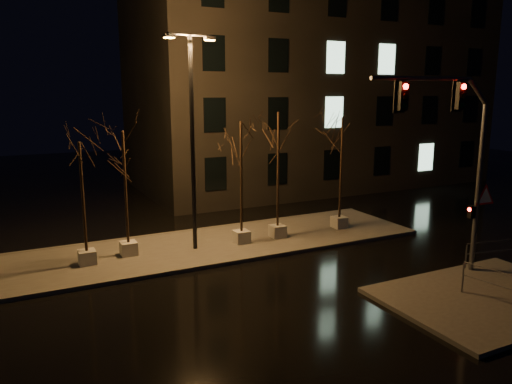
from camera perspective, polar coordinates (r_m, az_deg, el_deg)
ground at (r=16.81m, az=-1.74°, el=-12.49°), size 90.00×90.00×0.00m
median at (r=22.02m, az=-8.37°, el=-6.48°), size 22.00×5.00×0.15m
sidewalk_corner at (r=18.68m, az=25.08°, el=-10.86°), size 7.00×5.00×0.15m
building at (r=37.92m, az=6.15°, el=12.49°), size 25.00×12.00×15.00m
tree_1 at (r=20.00m, az=-19.39°, el=2.41°), size 1.80×1.80×4.94m
tree_2 at (r=20.63m, az=-14.86°, el=3.61°), size 1.80×1.80×5.25m
tree_3 at (r=21.59m, az=-1.72°, el=4.93°), size 1.80×1.80×5.55m
tree_4 at (r=22.46m, az=2.56°, el=5.88°), size 1.80×1.80×5.91m
tree_5 at (r=24.41m, az=9.79°, el=5.62°), size 1.80×1.80×5.59m
traffic_signal_mast at (r=19.06m, az=22.07°, el=4.68°), size 5.85×0.47×7.15m
streetlight_main at (r=20.84m, az=-7.30°, el=7.17°), size 2.23×0.49×8.90m
guard_rail_a at (r=21.48m, az=25.26°, el=-5.96°), size 2.24×0.47×0.98m
guard_rail_b at (r=17.84m, az=25.77°, el=-9.27°), size 0.48×2.27×1.10m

